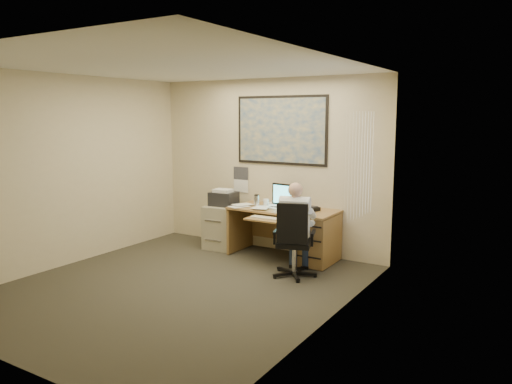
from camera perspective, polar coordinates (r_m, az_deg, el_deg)
The scene contains 8 objects.
room_shell at distance 6.10m, azimuth -9.24°, elevation 1.32°, with size 4.00×4.50×2.70m.
desk at distance 7.39m, azimuth 5.48°, elevation -4.47°, with size 1.60×0.97×1.09m.
world_map at distance 7.76m, azimuth 2.87°, elevation 7.06°, with size 1.56×0.03×1.06m, color #1E4C93.
wall_calendar at distance 8.22m, azimuth -1.74°, elevation 1.42°, with size 0.28×0.01×0.42m, color white.
window_blinds at distance 5.76m, azimuth 11.22°, elevation 2.85°, with size 0.06×1.40×1.30m, color beige, non-canonical shape.
filing_cabinet at distance 8.10m, azimuth -3.68°, elevation -3.49°, with size 0.55×0.64×0.96m.
office_chair at distance 6.68m, azimuth 4.08°, elevation -7.16°, with size 0.78×0.78×1.02m.
person at distance 6.65m, azimuth 4.54°, elevation -4.30°, with size 0.51×0.73×1.26m, color white, non-canonical shape.
Camera 1 is at (3.96, -4.57, 2.12)m, focal length 35.00 mm.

